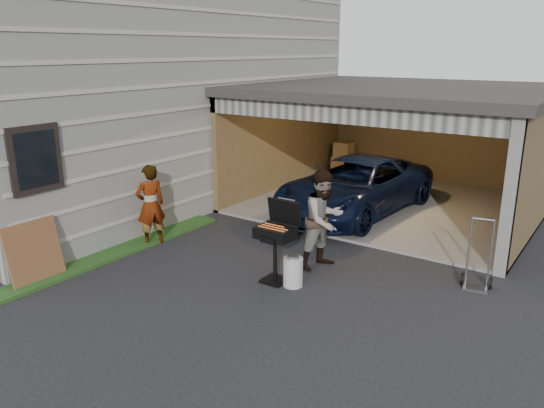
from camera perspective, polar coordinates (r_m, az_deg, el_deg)
The scene contains 11 objects.
ground at distance 8.61m, azimuth -9.08°, elevation -9.41°, with size 80.00×80.00×0.00m, color black.
house at distance 14.94m, azimuth -15.77°, elevation 12.08°, with size 7.00×11.00×5.50m, color #474744.
groundcover_strip at distance 9.68m, azimuth -23.05°, elevation -7.40°, with size 0.50×8.00×0.06m, color #193814.
garage at distance 13.30m, azimuth 13.94°, elevation 7.92°, with size 6.80×6.30×2.90m.
minivan at distance 12.28m, azimuth 8.88°, elevation 1.64°, with size 2.10×4.55×1.26m, color black.
woman at distance 10.55m, azimuth -12.94°, elevation -0.10°, with size 0.58×0.38×1.60m, color #CAEBFF.
man at distance 9.21m, azimuth 5.60°, elevation -1.67°, with size 0.85×0.66×1.75m, color #50391F.
bbq_grill at distance 8.61m, azimuth 0.47°, elevation -3.38°, with size 0.61×0.54×1.36m.
propane_tank at distance 8.66m, azimuth 2.27°, elevation -7.31°, with size 0.32×0.32×0.48m, color silver.
plywood_panel at distance 9.53m, azimuth -24.21°, elevation -4.79°, with size 0.04×0.93×1.04m, color brown.
hand_truck at distance 9.20m, azimuth 21.17°, elevation -7.11°, with size 0.51×0.43×1.17m.
Camera 1 is at (5.48, -5.50, 3.72)m, focal length 35.00 mm.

